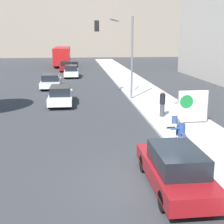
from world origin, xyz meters
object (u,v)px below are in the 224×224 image
jogger_on_sidewalk (175,115)px  car_on_road_far_lane (66,66)px  seated_protester (182,132)px  car_on_road_distant (71,71)px  parked_car_curbside (175,168)px  car_on_road_nearest (61,95)px  traffic_light_pole (119,44)px  car_on_road_midblock (51,81)px  pedestrian_behind (162,103)px  protest_banner (193,106)px  city_bus_on_road (62,55)px

jogger_on_sidewalk → car_on_road_far_lane: bearing=-69.4°
seated_protester → car_on_road_distant: (-5.32, 26.68, -0.06)m
parked_car_curbside → car_on_road_nearest: parked_car_curbside is taller
car_on_road_far_lane → seated_protester: bearing=-79.7°
traffic_light_pole → car_on_road_midblock: (-5.95, 6.61, -3.71)m
jogger_on_sidewalk → car_on_road_nearest: 10.10m
pedestrian_behind → car_on_road_midblock: pedestrian_behind is taller
protest_banner → car_on_road_far_lane: protest_banner is taller
seated_protester → jogger_on_sidewalk: 2.58m
seated_protester → car_on_road_nearest: size_ratio=0.26×
parked_car_curbside → car_on_road_midblock: size_ratio=0.95×
car_on_road_far_lane → protest_banner: bearing=-75.2°
car_on_road_midblock → city_bus_on_road: (0.14, 25.02, 1.11)m
parked_car_curbside → car_on_road_distant: (-3.85, 30.39, 0.02)m
car_on_road_far_lane → city_bus_on_road: city_bus_on_road is taller
traffic_light_pole → car_on_road_nearest: size_ratio=1.38×
car_on_road_distant → city_bus_on_road: size_ratio=0.37×
car_on_road_nearest → jogger_on_sidewalk: bearing=-50.9°
seated_protester → parked_car_curbside: 3.99m
pedestrian_behind → car_on_road_distant: 22.15m
traffic_light_pole → pedestrian_behind: bearing=-73.9°
car_on_road_midblock → city_bus_on_road: city_bus_on_road is taller
jogger_on_sidewalk → parked_car_curbside: (-1.94, -6.23, -0.24)m
seated_protester → protest_banner: bearing=48.7°
car_on_road_midblock → car_on_road_nearest: bearing=-80.6°
car_on_road_nearest → city_bus_on_road: bearing=92.0°
seated_protester → car_on_road_far_lane: bearing=86.2°
car_on_road_midblock → traffic_light_pole: bearing=-48.0°
jogger_on_sidewalk → car_on_road_midblock: size_ratio=0.34×
pedestrian_behind → traffic_light_pole: size_ratio=0.26×
city_bus_on_road → car_on_road_midblock: bearing=-90.3°
car_on_road_midblock → car_on_road_far_lane: (1.06, 15.61, 0.03)m
seated_protester → pedestrian_behind: (0.57, 5.33, 0.17)m
parked_car_curbside → car_on_road_nearest: size_ratio=0.97×
seated_protester → city_bus_on_road: (-7.07, 43.29, 1.01)m
jogger_on_sidewalk → car_on_road_distant: 24.84m
city_bus_on_road → parked_car_curbside: bearing=-83.2°
jogger_on_sidewalk → car_on_road_midblock: jogger_on_sidewalk is taller
car_on_road_midblock → city_bus_on_road: 25.04m
jogger_on_sidewalk → car_on_road_far_lane: (-6.62, 31.35, -0.22)m
seated_protester → traffic_light_pole: bearing=82.1°
car_on_road_nearest → car_on_road_midblock: bearing=99.4°
seated_protester → car_on_road_midblock: car_on_road_midblock is taller
car_on_road_distant → car_on_road_far_lane: size_ratio=0.98×
traffic_light_pole → car_on_road_midblock: bearing=132.0°
protest_banner → city_bus_on_road: size_ratio=0.16×
car_on_road_midblock → city_bus_on_road: size_ratio=0.39×
traffic_light_pole → protest_banner: bearing=-68.9°
seated_protester → car_on_road_nearest: (-5.90, 10.36, -0.11)m
traffic_light_pole → parked_car_curbside: size_ratio=1.41×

